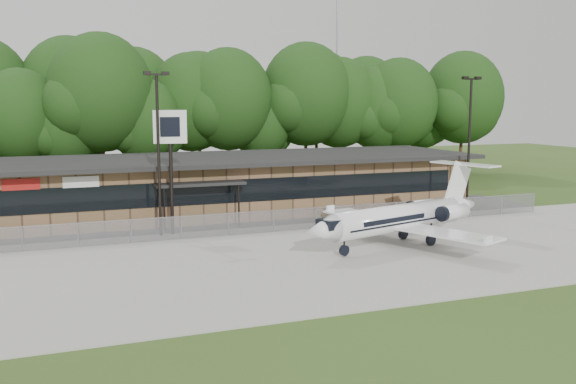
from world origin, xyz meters
name	(u,v)px	position (x,y,z in m)	size (l,w,h in m)	color
ground	(351,305)	(0.00, 0.00, 0.00)	(160.00, 160.00, 0.00)	#364B1B
apron	(283,260)	(0.00, 8.00, 0.04)	(64.00, 18.00, 0.08)	#9E9B93
parking_lot	(225,223)	(0.00, 19.50, 0.03)	(50.00, 9.00, 0.06)	#383835
terminal	(209,185)	(0.00, 23.94, 2.18)	(41.00, 11.65, 4.30)	brown
fence	(244,224)	(0.00, 15.00, 0.78)	(46.00, 0.04, 1.52)	gray
treeline	(164,110)	(0.00, 42.00, 7.50)	(72.00, 12.00, 15.00)	black
radio_mast	(337,67)	(22.00, 48.00, 12.50)	(0.20, 0.20, 25.00)	gray
light_pole_mid	(158,142)	(-5.00, 16.50, 5.98)	(1.55, 0.30, 10.23)	black
light_pole_right	(469,135)	(18.00, 16.50, 5.98)	(1.55, 0.30, 10.23)	black
business_jet	(403,218)	(7.75, 8.75, 1.68)	(13.83, 12.41, 4.69)	white
pole_sign	(170,140)	(-4.20, 16.80, 6.04)	(2.08, 0.52, 7.90)	black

